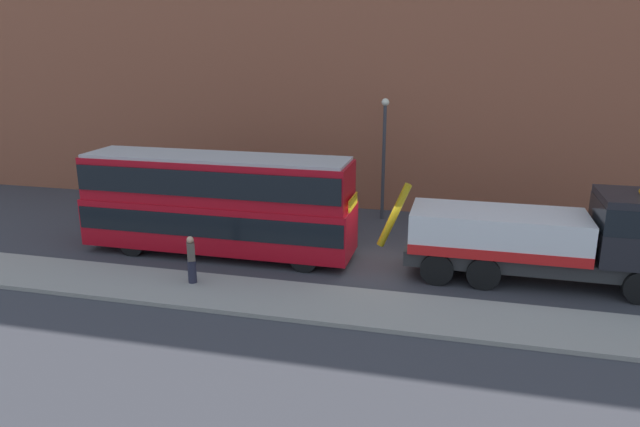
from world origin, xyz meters
name	(u,v)px	position (x,y,z in m)	size (l,w,h in m)	color
ground_plane	(380,264)	(0.00, 0.00, 0.00)	(120.00, 120.00, 0.00)	#38383D
near_kerb	(361,308)	(0.00, -4.20, 0.07)	(60.00, 2.80, 0.15)	gray
building_facade	(410,48)	(0.00, 8.31, 8.07)	(60.00, 1.50, 16.00)	#935138
recovery_tow_truck	(550,236)	(6.02, -0.38, 1.76)	(10.14, 2.66, 3.67)	#2D2D2D
double_decker_bus	(217,201)	(-6.54, -0.38, 2.23)	(11.05, 2.56, 4.06)	#B70C19
pedestrian_onlooker	(191,260)	(-6.10, -3.75, 0.99)	(0.42, 0.48, 1.71)	#232333
street_lamp	(384,149)	(-0.80, 6.12, 3.47)	(0.36, 0.36, 5.83)	#38383D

